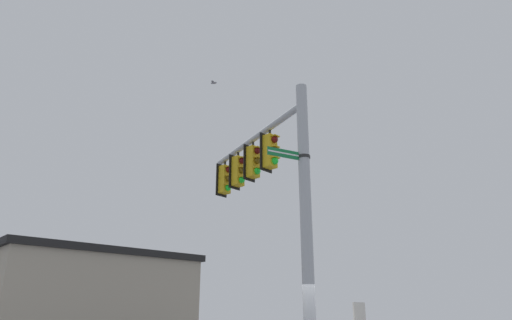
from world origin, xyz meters
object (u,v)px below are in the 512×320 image
Objects in this scene: traffic_light_nearest_pole at (271,151)px; bird_flying at (214,83)px; traffic_light_mid_inner at (253,162)px; street_name_sign at (296,156)px; traffic_light_mid_outer at (238,171)px; traffic_light_arm_end at (225,179)px.

bird_flying is at bearing -44.15° from traffic_light_nearest_pole.
traffic_light_mid_inner is 4.53× the size of bird_flying.
street_name_sign is at bearing 98.50° from bird_flying.
traffic_light_mid_outer is (-0.78, -2.14, 0.00)m from traffic_light_nearest_pole.
traffic_light_mid_inner and traffic_light_mid_outer have the same top height.
traffic_light_arm_end is at bearing -113.08° from street_name_sign.
traffic_light_nearest_pole and traffic_light_arm_end have the same top height.
traffic_light_nearest_pole is 1.07× the size of street_name_sign.
bird_flying is (1.30, -1.27, 2.31)m from traffic_light_nearest_pole.
traffic_light_arm_end is 1.07× the size of street_name_sign.
traffic_light_mid_inner is 2.27m from traffic_light_arm_end.
traffic_light_nearest_pole is at bearing 135.85° from bird_flying.
traffic_light_mid_outer is at bearing -110.13° from traffic_light_nearest_pole.
traffic_light_mid_outer is 1.00× the size of traffic_light_arm_end.
traffic_light_nearest_pole is 1.14m from traffic_light_mid_inner.
bird_flying reaches higher than traffic_light_arm_end.
bird_flying reaches higher than traffic_light_nearest_pole.
traffic_light_nearest_pole is at bearing -118.59° from street_name_sign.
traffic_light_mid_outer is 1.07× the size of street_name_sign.
traffic_light_mid_inner is at bearing 69.87° from traffic_light_mid_outer.
traffic_light_arm_end is at bearing -110.13° from traffic_light_mid_outer.
bird_flying is (1.69, -0.20, 2.31)m from traffic_light_mid_inner.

